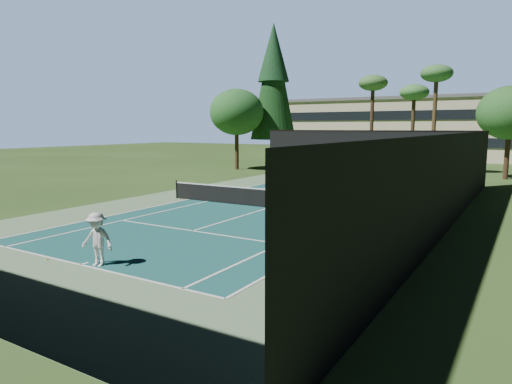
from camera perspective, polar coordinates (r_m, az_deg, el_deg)
ground at (r=24.25m, az=1.65°, el=-2.02°), size 160.00×160.00×0.00m
apron_slab at (r=24.25m, az=1.65°, el=-2.01°), size 18.00×32.00×0.01m
court_surface at (r=24.24m, az=1.65°, el=-1.99°), size 10.97×23.77×0.01m
court_lines at (r=24.24m, az=1.65°, el=-1.97°), size 11.07×23.87×0.01m
tennis_net at (r=24.16m, az=1.66°, el=-0.72°), size 12.90×0.10×1.10m
fence at (r=24.03m, az=1.75°, el=2.72°), size 18.04×32.05×4.03m
player at (r=14.88m, az=-19.25°, el=-5.62°), size 1.19×0.83×1.68m
tennis_ball_a at (r=16.30m, az=-24.63°, el=-7.66°), size 0.07×0.07×0.07m
tennis_ball_b at (r=26.90m, az=5.84°, el=-0.99°), size 0.06×0.06×0.06m
tennis_ball_c at (r=25.63m, az=9.74°, el=-1.50°), size 0.07×0.07×0.07m
tennis_ball_d at (r=32.39m, az=-3.98°, el=0.57°), size 0.06×0.06×0.06m
park_bench at (r=39.72m, az=8.59°, el=2.63°), size 1.50×0.45×1.02m
trash_bin at (r=38.18m, az=12.78°, el=2.21°), size 0.56×0.56×0.95m
pine_tree at (r=49.22m, az=2.20°, el=14.25°), size 4.80×4.80×15.00m
palm_a at (r=47.01m, az=14.41°, el=12.64°), size 2.80×2.80×9.32m
palm_b at (r=47.99m, az=19.17°, el=11.35°), size 2.80×2.80×8.42m
palm_c at (r=44.67m, az=21.62°, el=13.11°), size 2.80×2.80×9.77m
decid_tree_a at (r=42.83m, az=29.18°, el=8.63°), size 5.12×5.12×7.62m
decid_tree_c at (r=46.58m, az=-2.44°, el=9.93°), size 5.44×5.44×8.09m
campus_building at (r=67.78m, az=21.39°, el=7.49°), size 40.50×12.50×8.30m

